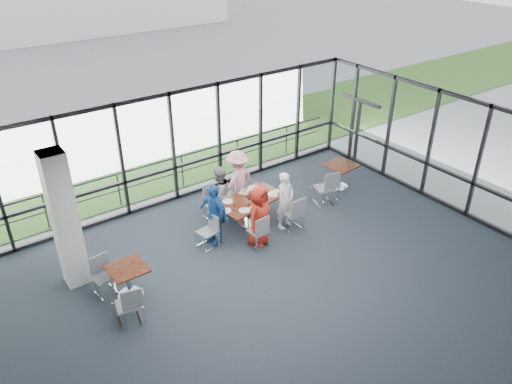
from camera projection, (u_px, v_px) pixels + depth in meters
floor at (284, 290)px, 11.04m from camera, size 12.00×10.00×0.02m
ceiling at (289, 159)px, 9.47m from camera, size 12.00×10.00×0.04m
curtain_wall_back at (173, 148)px, 13.79m from camera, size 12.00×0.10×3.20m
curtain_wall_right at (462, 156)px, 13.31m from camera, size 0.10×10.00×3.20m
exit_door at (357, 132)px, 16.23m from camera, size 0.12×1.60×2.10m
structural_column at (65, 221)px, 10.54m from camera, size 0.50×0.50×3.20m
apron at (113, 143)px, 18.12m from camera, size 80.00×70.00×0.02m
grass_strip at (135, 161)px, 16.69m from camera, size 80.00×5.00×0.01m
guard_rail at (167, 175)px, 14.75m from camera, size 12.00×0.06×0.06m
main_table at (249, 203)px, 13.08m from camera, size 2.01×1.35×0.75m
side_table_left at (128, 273)px, 10.57m from camera, size 0.77×0.77×0.75m
side_table_right at (340, 168)px, 14.85m from camera, size 0.93×0.93×0.75m
diner_near_left at (259, 215)px, 12.24m from camera, size 0.91×0.75×1.59m
diner_near_right at (285, 200)px, 12.89m from camera, size 0.64×0.52×1.56m
diner_far_left at (219, 194)px, 13.17m from camera, size 0.86×0.67×1.56m
diner_far_right at (238, 180)px, 13.73m from camera, size 1.21×0.83×1.71m
diner_end at (214, 214)px, 12.28m from camera, size 0.70×1.02×1.60m
chair_main_nl at (258, 231)px, 12.26m from camera, size 0.46×0.46×0.90m
chair_main_nr at (293, 213)px, 12.94m from camera, size 0.46×0.46×0.94m
chair_main_fl at (213, 204)px, 13.44m from camera, size 0.44×0.44×0.83m
chair_main_fr at (237, 192)px, 14.02m from camera, size 0.53×0.53×0.82m
chair_main_end at (207, 232)px, 12.26m from camera, size 0.47×0.47×0.84m
chair_spare_la at (127, 305)px, 9.95m from camera, size 0.52×0.52×0.90m
chair_spare_lb at (104, 277)px, 10.72m from camera, size 0.48×0.48×0.87m
chair_spare_r at (325, 188)px, 14.06m from camera, size 0.61×0.61×1.00m
plate_nl at (244, 210)px, 12.51m from camera, size 0.28×0.28×0.01m
plate_nr at (273, 194)px, 13.22m from camera, size 0.27×0.27×0.01m
plate_fl at (227, 201)px, 12.90m from camera, size 0.28×0.28×0.01m
plate_fr at (252, 188)px, 13.53m from camera, size 0.27×0.27×0.01m
plate_end at (226, 211)px, 12.50m from camera, size 0.28×0.28×0.01m
tumbler_a at (249, 202)px, 12.74m from camera, size 0.08×0.08×0.15m
tumbler_b at (260, 196)px, 13.03m from camera, size 0.06×0.06×0.13m
tumbler_c at (244, 193)px, 13.14m from camera, size 0.08×0.08×0.15m
tumbler_d at (234, 208)px, 12.51m from camera, size 0.07×0.07×0.14m
menu_a at (255, 207)px, 12.68m from camera, size 0.39×0.34×0.00m
menu_b at (275, 191)px, 13.37m from camera, size 0.29×0.22×0.00m
menu_c at (244, 192)px, 13.36m from camera, size 0.40×0.38×0.00m
condiment_caddy at (249, 196)px, 13.10m from camera, size 0.10×0.07×0.04m
ketchup_bottle at (249, 196)px, 12.99m from camera, size 0.06×0.06×0.18m
green_bottle at (251, 194)px, 13.06m from camera, size 0.05×0.05×0.20m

